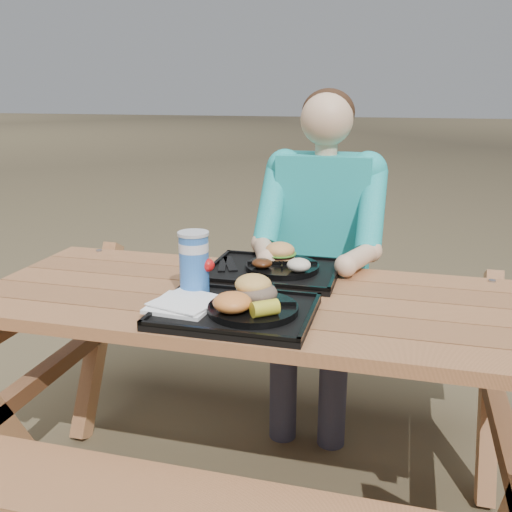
# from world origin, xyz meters

# --- Properties ---
(ground) EXTENTS (60.00, 60.00, 0.00)m
(ground) POSITION_xyz_m (0.00, 0.00, 0.00)
(ground) COLOR #999999
(ground) RESTS_ON ground
(picnic_table) EXTENTS (1.80, 1.49, 0.75)m
(picnic_table) POSITION_xyz_m (0.00, 0.00, 0.38)
(picnic_table) COLOR #999999
(picnic_table) RESTS_ON ground
(tray_near) EXTENTS (0.45, 0.35, 0.02)m
(tray_near) POSITION_xyz_m (-0.01, -0.19, 0.76)
(tray_near) COLOR black
(tray_near) RESTS_ON picnic_table
(tray_far) EXTENTS (0.45, 0.35, 0.02)m
(tray_far) POSITION_xyz_m (0.01, 0.21, 0.76)
(tray_far) COLOR black
(tray_far) RESTS_ON picnic_table
(plate_near) EXTENTS (0.26, 0.26, 0.02)m
(plate_near) POSITION_xyz_m (0.04, -0.19, 0.78)
(plate_near) COLOR black
(plate_near) RESTS_ON tray_near
(plate_far) EXTENTS (0.26, 0.26, 0.02)m
(plate_far) POSITION_xyz_m (0.04, 0.22, 0.78)
(plate_far) COLOR black
(plate_far) RESTS_ON tray_far
(napkin_stack) EXTENTS (0.19, 0.19, 0.02)m
(napkin_stack) POSITION_xyz_m (-0.17, -0.20, 0.78)
(napkin_stack) COLOR white
(napkin_stack) RESTS_ON tray_near
(soda_cup) EXTENTS (0.09, 0.09, 0.18)m
(soda_cup) POSITION_xyz_m (-0.18, -0.08, 0.86)
(soda_cup) COLOR blue
(soda_cup) RESTS_ON tray_near
(condiment_bbq) EXTENTS (0.05, 0.05, 0.03)m
(condiment_bbq) POSITION_xyz_m (-0.01, -0.06, 0.79)
(condiment_bbq) COLOR black
(condiment_bbq) RESTS_ON tray_near
(condiment_mustard) EXTENTS (0.06, 0.06, 0.03)m
(condiment_mustard) POSITION_xyz_m (0.05, -0.06, 0.79)
(condiment_mustard) COLOR #C48415
(condiment_mustard) RESTS_ON tray_near
(sandwich) EXTENTS (0.11, 0.11, 0.12)m
(sandwich) POSITION_xyz_m (0.04, -0.15, 0.85)
(sandwich) COLOR #EAAC52
(sandwich) RESTS_ON plate_near
(mac_cheese) EXTENTS (0.11, 0.11, 0.05)m
(mac_cheese) POSITION_xyz_m (-0.00, -0.25, 0.82)
(mac_cheese) COLOR orange
(mac_cheese) RESTS_ON plate_near
(corn_cob) EXTENTS (0.10, 0.10, 0.04)m
(corn_cob) POSITION_xyz_m (0.09, -0.26, 0.81)
(corn_cob) COLOR gold
(corn_cob) RESTS_ON plate_near
(cutlery_far) EXTENTS (0.10, 0.17, 0.01)m
(cutlery_far) POSITION_xyz_m (-0.16, 0.23, 0.77)
(cutlery_far) COLOR black
(cutlery_far) RESTS_ON tray_far
(burger) EXTENTS (0.11, 0.11, 0.10)m
(burger) POSITION_xyz_m (0.02, 0.27, 0.84)
(burger) COLOR #EC9E53
(burger) RESTS_ON plate_far
(baked_beans) EXTENTS (0.07, 0.07, 0.03)m
(baked_beans) POSITION_xyz_m (-0.02, 0.16, 0.81)
(baked_beans) COLOR #49220E
(baked_beans) RESTS_ON plate_far
(potato_salad) EXTENTS (0.08, 0.08, 0.05)m
(potato_salad) POSITION_xyz_m (0.11, 0.16, 0.81)
(potato_salad) COLOR #EDE1C9
(potato_salad) RESTS_ON plate_far
(diner) EXTENTS (0.48, 0.84, 1.28)m
(diner) POSITION_xyz_m (0.12, 0.67, 0.64)
(diner) COLOR #1996B5
(diner) RESTS_ON ground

